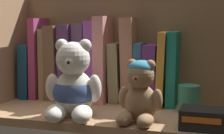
{
  "coord_description": "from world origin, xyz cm",
  "views": [
    {
      "loc": [
        25.02,
        -86.56,
        24.47
      ],
      "look_at": [
        -1.7,
        0.0,
        13.06
      ],
      "focal_mm": 59.15,
      "sensor_mm": 36.0,
      "label": 1
    }
  ],
  "objects_px": {
    "book_1": "(43,57)",
    "book_7": "(106,58)",
    "book_2": "(50,63)",
    "book_12": "(164,68)",
    "book_5": "(83,61)",
    "book_4": "(71,61)",
    "book_11": "(153,74)",
    "book_0": "(35,70)",
    "book_9": "(130,60)",
    "book_8": "(117,72)",
    "teddy_bear_smaller": "(140,93)",
    "small_product_box": "(202,118)",
    "teddy_bear_larger": "(73,87)",
    "book_10": "(141,73)",
    "book_6": "(94,60)",
    "pillar_candle": "(189,99)",
    "book_3": "(59,61)",
    "book_13": "(174,68)"
  },
  "relations": [
    {
      "from": "book_7",
      "to": "book_13",
      "type": "height_order",
      "value": "book_7"
    },
    {
      "from": "book_10",
      "to": "book_11",
      "type": "relative_size",
      "value": 1.02
    },
    {
      "from": "teddy_bear_larger",
      "to": "book_0",
      "type": "bearing_deg",
      "value": 135.99
    },
    {
      "from": "book_1",
      "to": "book_7",
      "type": "bearing_deg",
      "value": 0.0
    },
    {
      "from": "book_6",
      "to": "book_12",
      "type": "relative_size",
      "value": 1.14
    },
    {
      "from": "book_3",
      "to": "book_11",
      "type": "distance_m",
      "value": 0.28
    },
    {
      "from": "book_3",
      "to": "book_13",
      "type": "relative_size",
      "value": 1.08
    },
    {
      "from": "book_0",
      "to": "book_9",
      "type": "bearing_deg",
      "value": 0.0
    },
    {
      "from": "book_1",
      "to": "book_11",
      "type": "xyz_separation_m",
      "value": [
        0.33,
        0.0,
        -0.03
      ]
    },
    {
      "from": "book_13",
      "to": "book_10",
      "type": "bearing_deg",
      "value": 180.0
    },
    {
      "from": "book_0",
      "to": "book_3",
      "type": "height_order",
      "value": "book_3"
    },
    {
      "from": "book_5",
      "to": "book_12",
      "type": "xyz_separation_m",
      "value": [
        0.24,
        0.0,
        -0.01
      ]
    },
    {
      "from": "book_2",
      "to": "book_3",
      "type": "xyz_separation_m",
      "value": [
        0.03,
        0.0,
        0.0
      ]
    },
    {
      "from": "book_5",
      "to": "book_9",
      "type": "height_order",
      "value": "book_9"
    },
    {
      "from": "book_4",
      "to": "small_product_box",
      "type": "bearing_deg",
      "value": -28.14
    },
    {
      "from": "book_10",
      "to": "small_product_box",
      "type": "height_order",
      "value": "book_10"
    },
    {
      "from": "book_7",
      "to": "teddy_bear_smaller",
      "type": "distance_m",
      "value": 0.26
    },
    {
      "from": "book_7",
      "to": "book_11",
      "type": "bearing_deg",
      "value": 0.0
    },
    {
      "from": "book_4",
      "to": "book_5",
      "type": "xyz_separation_m",
      "value": [
        0.04,
        0.0,
        0.0
      ]
    },
    {
      "from": "book_9",
      "to": "book_12",
      "type": "xyz_separation_m",
      "value": [
        0.1,
        0.0,
        -0.02
      ]
    },
    {
      "from": "book_12",
      "to": "book_5",
      "type": "bearing_deg",
      "value": 180.0
    },
    {
      "from": "book_4",
      "to": "book_6",
      "type": "height_order",
      "value": "book_6"
    },
    {
      "from": "book_0",
      "to": "book_12",
      "type": "xyz_separation_m",
      "value": [
        0.39,
        0.0,
        0.02
      ]
    },
    {
      "from": "book_12",
      "to": "book_13",
      "type": "xyz_separation_m",
      "value": [
        0.03,
        0.0,
        0.0
      ]
    },
    {
      "from": "book_0",
      "to": "small_product_box",
      "type": "height_order",
      "value": "book_0"
    },
    {
      "from": "book_11",
      "to": "small_product_box",
      "type": "bearing_deg",
      "value": -54.81
    },
    {
      "from": "teddy_bear_larger",
      "to": "book_7",
      "type": "bearing_deg",
      "value": 86.6
    },
    {
      "from": "book_2",
      "to": "teddy_bear_smaller",
      "type": "bearing_deg",
      "value": -32.58
    },
    {
      "from": "book_4",
      "to": "book_5",
      "type": "relative_size",
      "value": 0.99
    },
    {
      "from": "book_9",
      "to": "book_11",
      "type": "xyz_separation_m",
      "value": [
        0.07,
        0.0,
        -0.04
      ]
    },
    {
      "from": "book_4",
      "to": "pillar_candle",
      "type": "height_order",
      "value": "book_4"
    },
    {
      "from": "book_8",
      "to": "book_10",
      "type": "height_order",
      "value": "book_10"
    },
    {
      "from": "book_6",
      "to": "book_0",
      "type": "bearing_deg",
      "value": 180.0
    },
    {
      "from": "teddy_bear_smaller",
      "to": "book_10",
      "type": "bearing_deg",
      "value": 102.14
    },
    {
      "from": "book_11",
      "to": "teddy_bear_smaller",
      "type": "distance_m",
      "value": 0.21
    },
    {
      "from": "book_0",
      "to": "small_product_box",
      "type": "distance_m",
      "value": 0.55
    },
    {
      "from": "book_13",
      "to": "book_4",
      "type": "bearing_deg",
      "value": 180.0
    },
    {
      "from": "book_5",
      "to": "book_10",
      "type": "bearing_deg",
      "value": 0.0
    },
    {
      "from": "book_12",
      "to": "small_product_box",
      "type": "bearing_deg",
      "value": -60.97
    },
    {
      "from": "book_0",
      "to": "teddy_bear_larger",
      "type": "height_order",
      "value": "teddy_bear_larger"
    },
    {
      "from": "small_product_box",
      "to": "book_0",
      "type": "bearing_deg",
      "value": 157.7
    },
    {
      "from": "book_8",
      "to": "teddy_bear_smaller",
      "type": "relative_size",
      "value": 1.16
    },
    {
      "from": "book_3",
      "to": "book_10",
      "type": "relative_size",
      "value": 1.28
    },
    {
      "from": "book_11",
      "to": "book_13",
      "type": "relative_size",
      "value": 0.82
    },
    {
      "from": "pillar_candle",
      "to": "small_product_box",
      "type": "bearing_deg",
      "value": -72.3
    },
    {
      "from": "book_11",
      "to": "pillar_candle",
      "type": "height_order",
      "value": "book_11"
    },
    {
      "from": "book_13",
      "to": "pillar_candle",
      "type": "relative_size",
      "value": 2.89
    },
    {
      "from": "book_4",
      "to": "small_product_box",
      "type": "height_order",
      "value": "book_4"
    },
    {
      "from": "book_1",
      "to": "book_2",
      "type": "height_order",
      "value": "book_1"
    },
    {
      "from": "book_6",
      "to": "book_11",
      "type": "relative_size",
      "value": 1.39
    }
  ]
}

